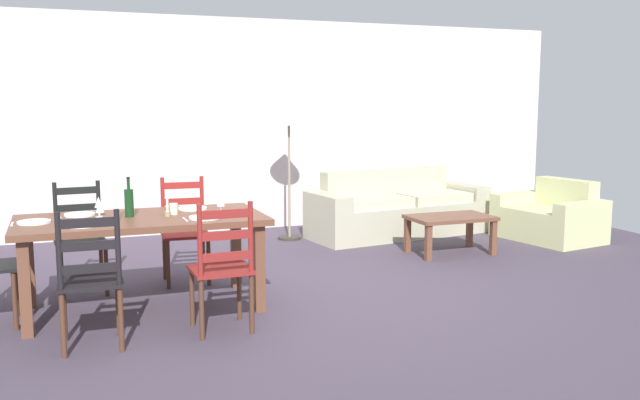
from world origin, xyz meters
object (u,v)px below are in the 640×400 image
object	(u,v)px
armchair_upholstered	(552,219)
standing_lamp	(289,122)
dining_chair_near_left	(90,280)
wine_glass_near_right	(221,202)
dining_chair_far_left	(80,238)
wine_glass_near_left	(100,208)
coffee_table	(450,222)
dining_chair_near_right	(222,267)
coffee_cup_primary	(173,209)
wine_glass_far_left	(99,203)
dining_chair_far_right	(185,230)
wine_bottle	(129,202)
couch	(396,211)
dining_table	(142,228)

from	to	relation	value
armchair_upholstered	standing_lamp	distance (m)	3.38
dining_chair_near_left	armchair_upholstered	world-z (taller)	dining_chair_near_left
wine_glass_near_right	dining_chair_far_left	bearing A→B (deg)	140.37
wine_glass_near_left	standing_lamp	bearing A→B (deg)	46.76
coffee_table	dining_chair_near_right	bearing A→B (deg)	-150.06
wine_glass_near_right	coffee_cup_primary	world-z (taller)	wine_glass_near_right
wine_glass_far_left	standing_lamp	size ratio (longest dim) A/B	0.10
dining_chair_far_right	wine_glass_far_left	size ratio (longest dim) A/B	5.96
wine_bottle	armchair_upholstered	size ratio (longest dim) A/B	0.25
wine_glass_near_right	couch	size ratio (longest dim) A/B	0.07
dining_table	standing_lamp	xyz separation A→B (m)	(1.99, 2.31, 0.75)
dining_chair_near_left	armchair_upholstered	size ratio (longest dim) A/B	0.75
wine_glass_far_left	standing_lamp	world-z (taller)	standing_lamp
wine_bottle	coffee_cup_primary	distance (m)	0.35
dining_chair_near_left	wine_bottle	size ratio (longest dim) A/B	3.04
wine_glass_near_right	coffee_table	distance (m)	3.01
dining_chair_near_left	coffee_table	xyz separation A→B (m)	(3.80, 1.70, -0.12)
wine_glass_near_left	coffee_cup_primary	world-z (taller)	wine_glass_near_left
coffee_cup_primary	coffee_table	distance (m)	3.27
dining_chair_near_left	wine_glass_near_right	world-z (taller)	dining_chair_near_left
coffee_cup_primary	couch	size ratio (longest dim) A/B	0.04
dining_chair_far_right	coffee_table	xyz separation A→B (m)	(2.91, 0.14, -0.12)
dining_chair_far_right	dining_table	bearing A→B (deg)	-121.14
coffee_cup_primary	couch	distance (m)	3.75
dining_chair_far_right	wine_bottle	bearing A→B (deg)	-127.03
wine_glass_near_left	armchair_upholstered	bearing A→B (deg)	13.98
wine_bottle	couch	size ratio (longest dim) A/B	0.13
wine_glass_near_left	couch	world-z (taller)	wine_glass_near_left
wine_glass_near_right	couch	xyz separation A→B (m)	(2.73, 2.27, -0.57)
dining_chair_near_left	standing_lamp	xyz separation A→B (m)	(2.42, 3.10, 0.93)
dining_table	wine_glass_far_left	world-z (taller)	wine_glass_far_left
wine_glass_near_right	wine_glass_near_left	bearing A→B (deg)	179.51
dining_chair_far_right	coffee_cup_primary	world-z (taller)	dining_chair_far_right
dining_chair_far_left	standing_lamp	xyz separation A→B (m)	(2.44, 1.59, 0.93)
wine_glass_near_right	coffee_table	xyz separation A→B (m)	(2.77, 1.06, -0.51)
standing_lamp	wine_glass_near_left	bearing A→B (deg)	-133.24
standing_lamp	wine_glass_near_right	bearing A→B (deg)	-119.42
dining_table	dining_chair_far_right	size ratio (longest dim) A/B	1.98
dining_chair_near_left	wine_bottle	xyz separation A→B (m)	(0.34, 0.83, 0.39)
armchair_upholstered	standing_lamp	xyz separation A→B (m)	(-2.97, 1.14, 1.16)
dining_chair_far_left	dining_chair_far_right	bearing A→B (deg)	3.34
dining_chair_near_left	dining_chair_near_right	world-z (taller)	same
wine_glass_near_left	armchair_upholstered	world-z (taller)	wine_glass_near_left
couch	wine_glass_near_right	bearing A→B (deg)	-140.19
dining_chair_near_left	wine_glass_near_left	xyz separation A→B (m)	(0.11, 0.65, 0.38)
wine_glass_near_right	coffee_cup_primary	size ratio (longest dim) A/B	1.79
dining_chair_near_right	coffee_cup_primary	xyz separation A→B (m)	(-0.21, 0.80, 0.32)
dining_chair_near_right	dining_chair_far_left	size ratio (longest dim) A/B	1.00
wine_glass_far_left	coffee_cup_primary	distance (m)	0.58
standing_lamp	armchair_upholstered	bearing A→B (deg)	-21.00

